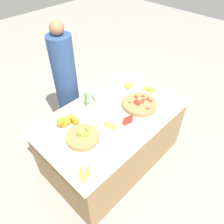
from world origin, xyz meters
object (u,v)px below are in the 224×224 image
at_px(lime_bowl, 83,136).
at_px(price_sign, 128,120).
at_px(tomato_basket, 140,104).
at_px(vendor_person, 67,88).
at_px(metal_bowl, 105,96).

distance_m(lime_bowl, price_sign, 0.49).
relative_size(lime_bowl, tomato_basket, 0.84).
bearing_deg(price_sign, vendor_person, 110.89).
distance_m(price_sign, vendor_person, 1.00).
xyz_separation_m(tomato_basket, metal_bowl, (-0.18, 0.38, 0.01)).
bearing_deg(metal_bowl, tomato_basket, -64.61).
bearing_deg(vendor_person, metal_bowl, -71.02).
bearing_deg(lime_bowl, vendor_person, 62.81).
height_order(lime_bowl, vendor_person, vendor_person).
relative_size(price_sign, vendor_person, 0.07).
xyz_separation_m(metal_bowl, price_sign, (-0.14, -0.48, 0.01)).
relative_size(tomato_basket, metal_bowl, 1.38).
relative_size(lime_bowl, vendor_person, 0.21).
relative_size(tomato_basket, price_sign, 3.45).
distance_m(lime_bowl, tomato_basket, 0.78).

